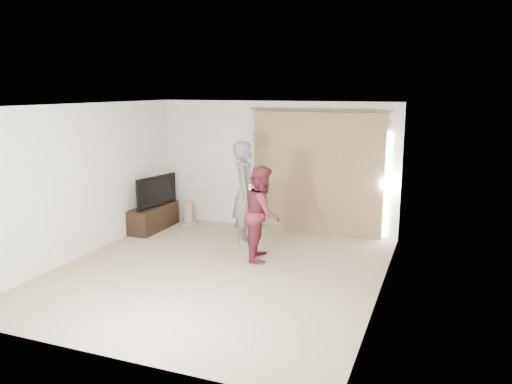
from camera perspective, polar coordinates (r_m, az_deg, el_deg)
floor at (r=8.01m, az=-4.41°, el=-9.04°), size 5.50×5.50×0.00m
wall_back at (r=10.16m, az=2.14°, el=3.02°), size 5.00×0.04×2.60m
wall_left at (r=9.00m, az=-19.08°, el=1.24°), size 0.04×5.50×2.60m
ceiling at (r=7.50m, az=-4.73°, el=9.87°), size 5.00×5.50×0.01m
curtain at (r=9.86m, az=7.03°, el=2.10°), size 2.80×0.11×2.46m
tv_console at (r=10.45m, az=-11.61°, el=-2.87°), size 0.45×1.29×0.50m
tv at (r=10.33m, az=-11.73°, el=0.15°), size 0.34×1.10×0.63m
scratching_post at (r=10.69m, az=-7.75°, el=-2.67°), size 0.37×0.37×0.49m
person_man at (r=9.19m, az=-1.23°, el=-0.09°), size 0.62×0.79×1.91m
person_woman at (r=8.37m, az=0.74°, el=-2.39°), size 0.78×0.90×1.60m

